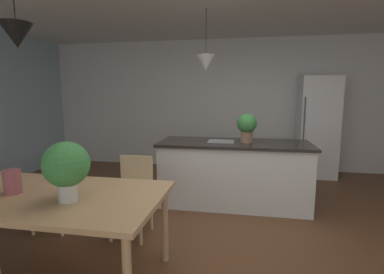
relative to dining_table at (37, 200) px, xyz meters
name	(u,v)px	position (x,y,z in m)	size (l,w,h in m)	color
ground_plane	(224,243)	(1.49, 0.88, -0.72)	(10.00, 8.40, 0.04)	brown
wall_back_kitchen	(235,105)	(1.49, 4.14, 0.65)	(10.00, 0.12, 2.70)	silver
dining_table	(37,200)	(0.00, 0.00, 0.00)	(2.09, 1.03, 0.76)	tan
chair_far_right	(133,193)	(0.47, 0.89, -0.22)	(0.40, 0.40, 0.87)	tan
chair_far_left	(56,188)	(-0.48, 0.89, -0.22)	(0.44, 0.44, 0.87)	tan
kitchen_island	(233,172)	(1.54, 1.99, -0.23)	(2.10, 0.82, 0.91)	silver
refrigerator	(317,127)	(3.05, 3.74, 0.25)	(0.69, 0.67, 1.90)	silver
pendant_over_table	(17,35)	(-0.03, -0.03, 1.30)	(0.23, 0.23, 0.80)	black
pendant_over_island_main	(206,63)	(1.13, 1.99, 1.29)	(0.25, 0.25, 0.82)	black
potted_plant_on_island	(247,126)	(1.71, 1.99, 0.44)	(0.27, 0.27, 0.40)	#8C664C
potted_plant_on_table	(66,166)	(0.37, -0.11, 0.33)	(0.34, 0.34, 0.46)	beige
vase_on_dining_table	(12,182)	(-0.17, -0.05, 0.16)	(0.13, 0.13, 0.20)	#994C51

